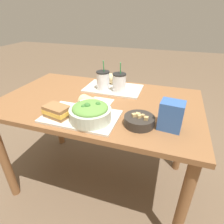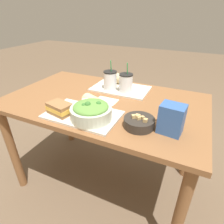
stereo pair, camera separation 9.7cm
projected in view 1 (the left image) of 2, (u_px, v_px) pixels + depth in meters
ground_plane at (102, 179)px, 1.63m from camera, size 12.00×12.00×0.00m
dining_table at (99, 114)px, 1.31m from camera, size 1.33×0.80×0.76m
tray_near at (81, 116)px, 1.05m from camera, size 0.42×0.26×0.01m
tray_far at (113, 88)px, 1.42m from camera, size 0.42×0.26×0.01m
salad_bowl at (90, 112)px, 0.99m from camera, size 0.22×0.22×0.11m
soup_bowl at (139, 120)px, 0.98m from camera, size 0.16×0.16×0.07m
sandwich_near at (57, 111)px, 1.03m from camera, size 0.16×0.12×0.06m
baguette_near at (90, 103)px, 1.10m from camera, size 0.14×0.12×0.08m
baguette_far at (111, 78)px, 1.48m from camera, size 0.10×0.09×0.08m
drink_cup_dark at (103, 81)px, 1.36m from camera, size 0.10×0.10×0.21m
drink_cup_red at (119, 83)px, 1.33m from camera, size 0.10×0.10×0.21m
chip_bag at (171, 116)px, 0.93m from camera, size 0.12×0.10×0.15m
napkin_folded at (102, 101)px, 1.24m from camera, size 0.15×0.10×0.00m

